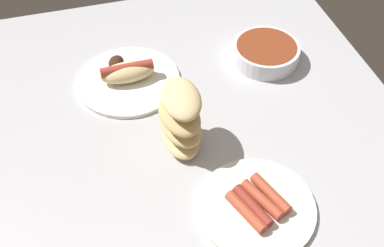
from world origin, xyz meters
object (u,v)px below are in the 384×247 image
Objects in this scene: bread_stack at (181,119)px; bowl_chili at (266,52)px; plate_hotdog_assembled at (128,76)px; plate_sausages at (257,206)px.

bread_stack reaches higher than bowl_chili.
plate_hotdog_assembled reaches higher than bowl_chili.
bread_stack reaches higher than plate_hotdog_assembled.
bowl_chili is at bearing 126.92° from bread_stack.
plate_sausages is 0.92× the size of plate_hotdog_assembled.
plate_hotdog_assembled reaches higher than plate_sausages.
bowl_chili is (-20.68, 27.52, -4.68)cm from bread_stack.
bread_stack is 0.58× the size of plate_hotdog_assembled.
plate_hotdog_assembled is (-22.07, -7.45, -5.49)cm from bread_stack.
plate_hotdog_assembled is 1.49× the size of bowl_chili.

